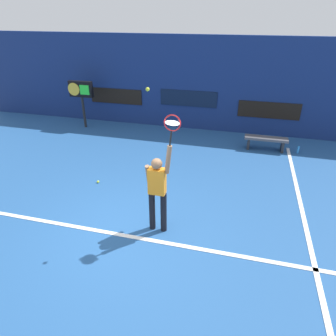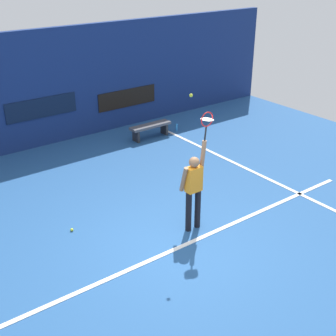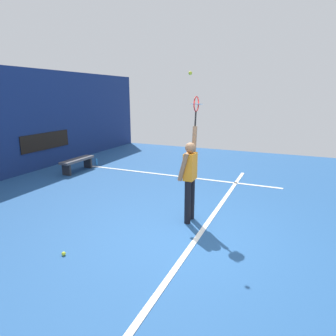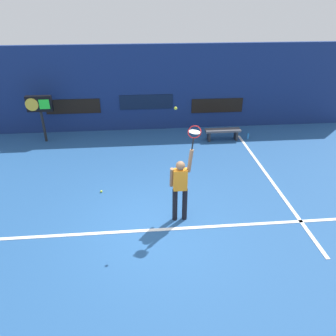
% 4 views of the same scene
% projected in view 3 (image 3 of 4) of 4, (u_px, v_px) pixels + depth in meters
% --- Properties ---
extents(ground_plane, '(18.00, 18.00, 0.00)m').
position_uv_depth(ground_plane, '(190.00, 235.00, 5.60)').
color(ground_plane, '#23518C').
extents(sponsor_banner_starboard, '(2.20, 0.03, 0.60)m').
position_uv_depth(sponsor_banner_starboard, '(46.00, 141.00, 10.57)').
color(sponsor_banner_starboard, black).
extents(court_baseline, '(10.00, 0.10, 0.01)m').
position_uv_depth(court_baseline, '(198.00, 237.00, 5.54)').
color(court_baseline, white).
rests_on(court_baseline, ground_plane).
extents(court_sideline, '(0.10, 7.00, 0.01)m').
position_uv_depth(court_sideline, '(170.00, 175.00, 9.69)').
color(court_sideline, white).
rests_on(court_sideline, ground_plane).
extents(tennis_player, '(0.55, 0.31, 1.99)m').
position_uv_depth(tennis_player, '(190.00, 175.00, 6.00)').
color(tennis_player, black).
rests_on(tennis_player, ground_plane).
extents(tennis_racket, '(0.34, 0.27, 0.62)m').
position_uv_depth(tennis_racket, '(196.00, 106.00, 5.92)').
color(tennis_racket, black).
extents(tennis_ball, '(0.07, 0.07, 0.07)m').
position_uv_depth(tennis_ball, '(190.00, 73.00, 5.38)').
color(tennis_ball, '#CCE033').
extents(court_bench, '(1.40, 0.36, 0.45)m').
position_uv_depth(court_bench, '(77.00, 162.00, 10.14)').
color(court_bench, '#4C4C51').
rests_on(court_bench, ground_plane).
extents(water_bottle, '(0.07, 0.07, 0.24)m').
position_uv_depth(water_bottle, '(97.00, 162.00, 11.13)').
color(water_bottle, '#338CD8').
rests_on(water_bottle, ground_plane).
extents(spare_ball, '(0.07, 0.07, 0.07)m').
position_uv_depth(spare_ball, '(64.00, 254.00, 4.90)').
color(spare_ball, '#CCE033').
rests_on(spare_ball, ground_plane).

